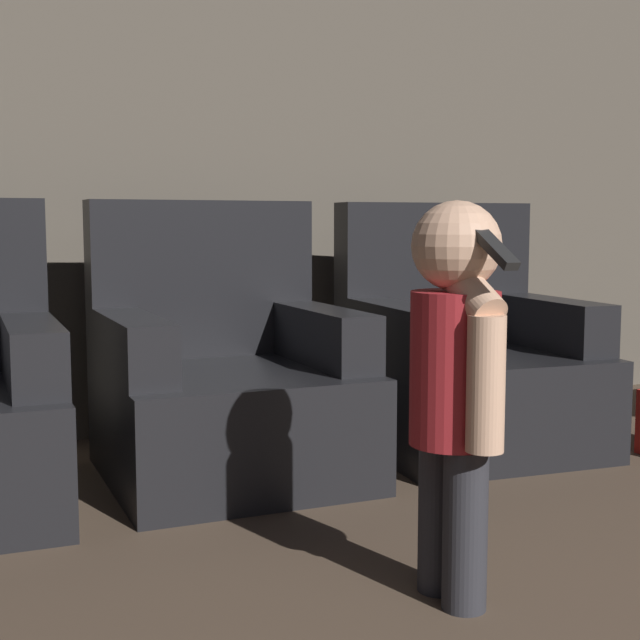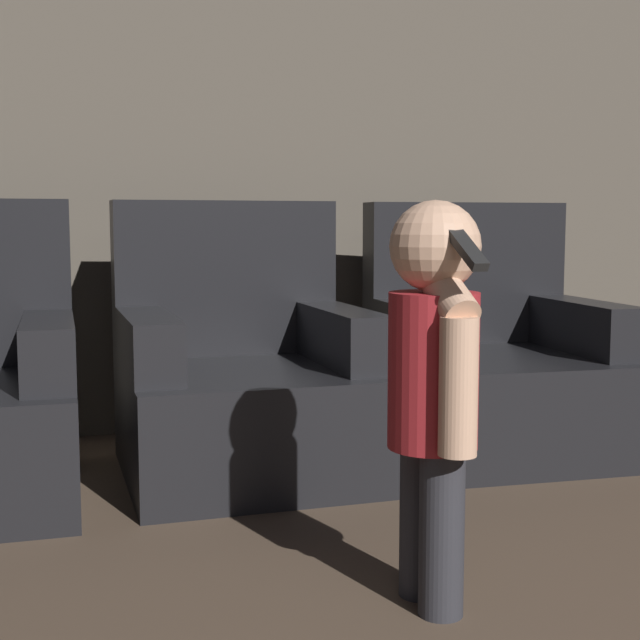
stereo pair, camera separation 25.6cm
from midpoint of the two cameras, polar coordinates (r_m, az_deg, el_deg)
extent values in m
cube|color=#51493F|center=(3.94, -2.15, 12.21)|extent=(8.40, 0.05, 2.60)
cube|color=black|center=(2.97, -14.66, -1.78)|extent=(0.19, 0.71, 0.20)
cube|color=black|center=(3.16, -2.39, -6.52)|extent=(0.87, 0.89, 0.39)
cube|color=black|center=(3.43, -3.98, 2.71)|extent=(0.85, 0.18, 0.59)
cube|color=black|center=(3.04, -8.67, -1.48)|extent=(0.18, 0.71, 0.20)
cube|color=black|center=(3.21, 3.49, -1.00)|extent=(0.18, 0.71, 0.20)
cube|color=black|center=(3.57, 13.33, -5.20)|extent=(0.92, 0.94, 0.39)
cube|color=black|center=(3.82, 11.11, 2.97)|extent=(0.86, 0.24, 0.59)
cube|color=black|center=(3.38, 8.27, -0.69)|extent=(0.22, 0.72, 0.20)
cube|color=black|center=(3.69, 18.19, -0.36)|extent=(0.22, 0.72, 0.20)
cylinder|color=#28282D|center=(2.20, 9.89, -12.46)|extent=(0.10, 0.10, 0.38)
cylinder|color=#28282D|center=(2.11, 11.35, -13.37)|extent=(0.10, 0.10, 0.38)
cylinder|color=maroon|center=(2.06, 10.81, -3.22)|extent=(0.21, 0.21, 0.36)
sphere|color=tan|center=(2.04, 10.97, 4.65)|extent=(0.21, 0.21, 0.21)
cylinder|color=tan|center=(1.95, 12.59, -4.22)|extent=(0.08, 0.08, 0.30)
cylinder|color=tan|center=(2.04, 11.04, 2.65)|extent=(0.08, 0.30, 0.22)
cube|color=black|center=(1.92, 13.03, 4.64)|extent=(0.04, 0.16, 0.10)
camera|label=1|loc=(0.13, -87.14, 0.31)|focal=50.00mm
camera|label=2|loc=(0.13, 92.86, -0.31)|focal=50.00mm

